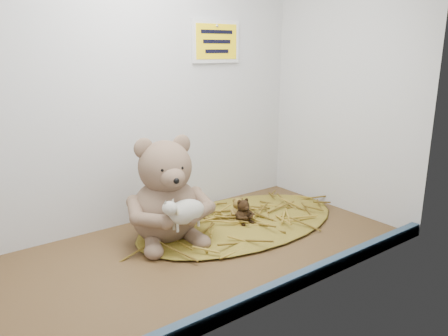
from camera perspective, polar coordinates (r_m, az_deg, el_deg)
alcove_shell at (r=114.03cm, az=-7.35°, el=11.30°), size 120.40×60.20×90.40cm
front_rail at (r=97.46cm, az=5.18°, el=-16.26°), size 119.28×2.20×3.60cm
straw_bed at (r=137.23cm, az=2.14°, el=-7.00°), size 69.18×40.17×1.34cm
main_teddy at (r=122.70cm, az=-7.69°, el=-2.77°), size 28.93×29.96×29.89cm
toy_lamb at (r=115.11cm, az=-4.99°, el=-5.71°), size 14.03×8.56×9.06cm
mini_teddy_tan at (r=137.22cm, az=1.83°, el=-5.13°), size 6.90×7.13×6.99cm
mini_teddy_brown at (r=134.09cm, az=2.50°, el=-5.49°), size 6.53×6.85×7.64cm
wall_sign at (r=147.26cm, az=-1.07°, el=16.18°), size 16.00×1.20×11.00cm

